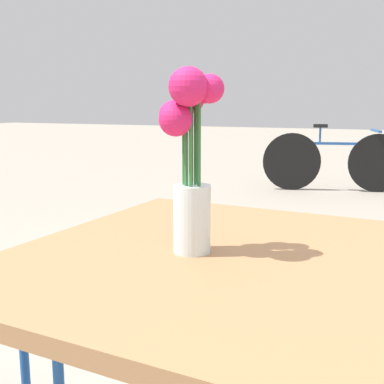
% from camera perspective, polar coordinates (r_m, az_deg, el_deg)
% --- Properties ---
extents(table_front, '(0.90, 0.86, 0.74)m').
position_cam_1_polar(table_front, '(0.95, 6.24, -13.71)').
color(table_front, '#9E7047').
rests_on(table_front, ground_plane).
extents(flower_vase, '(0.13, 0.12, 0.34)m').
position_cam_1_polar(flower_vase, '(0.89, -0.27, 4.11)').
color(flower_vase, silver).
rests_on(flower_vase, table_front).
extents(bicycle, '(1.63, 0.57, 0.79)m').
position_cam_1_polar(bicycle, '(5.93, 16.55, 3.54)').
color(bicycle, black).
rests_on(bicycle, ground_plane).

